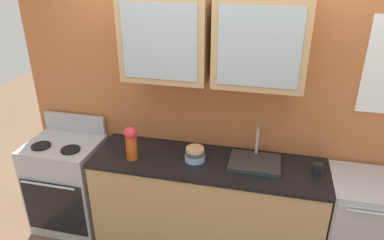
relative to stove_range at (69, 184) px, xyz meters
The scene contains 8 objects.
back_wall_unit 1.75m from the stove_range, 12.04° to the left, with size 3.49×0.48×2.83m.
counter 1.34m from the stove_range, ahead, with size 1.95×0.59×0.90m.
stove_range is the anchor object (origin of this frame).
sink_faucet 1.79m from the stove_range, ahead, with size 0.41×0.32×0.28m.
bowl_stack 1.33m from the stove_range, ahead, with size 0.17×0.17×0.12m.
vase 0.94m from the stove_range, ahead, with size 0.10×0.10×0.30m.
cup_near_sink 2.27m from the stove_range, ahead, with size 0.11×0.08×0.08m.
dishwasher 2.62m from the stove_range, ahead, with size 0.59×0.58×0.90m.
Camera 1 is at (0.47, -2.48, 2.45)m, focal length 33.34 mm.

